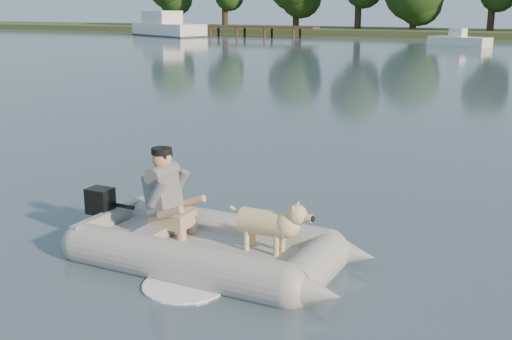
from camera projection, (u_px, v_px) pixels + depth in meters
The scene contains 8 objects.
water at pixel (181, 259), 8.18m from camera, with size 160.00×160.00×0.00m, color slate.
dock at pixel (232, 31), 64.30m from camera, with size 18.00×2.00×1.04m, color #4C331E, non-canonical shape.
dinghy at pixel (212, 214), 7.94m from camera, with size 4.70×2.90×1.47m, color gray, non-canonical shape.
man at pixel (164, 190), 8.26m from camera, with size 0.77×0.66×1.15m, color slate, non-canonical shape.
dog at pixel (264, 227), 7.70m from camera, with size 0.99×0.35×0.66m, color tan, non-canonical shape.
outboard_motor at pixel (101, 216), 8.78m from camera, with size 0.44×0.31×0.84m, color black, non-canonical shape.
cabin_cruiser at pixel (168, 23), 64.38m from camera, with size 9.47×3.38×2.93m, color white, non-canonical shape.
motorboat at pixel (460, 34), 48.66m from camera, with size 4.72×1.81×2.00m, color white, non-canonical shape.
Camera 1 is at (4.11, -6.50, 3.15)m, focal length 45.00 mm.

